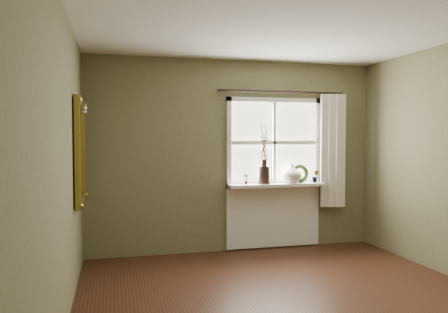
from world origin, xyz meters
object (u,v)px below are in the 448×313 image
dark_jug (264,175)px  wreath (300,175)px  gilt_mirror (80,151)px  cream_vase (292,173)px

dark_jug → wreath: size_ratio=0.91×
wreath → gilt_mirror: 2.99m
cream_vase → wreath: 0.15m
wreath → gilt_mirror: (-2.88, -0.73, 0.38)m
gilt_mirror → dark_jug: bearing=16.6°
cream_vase → wreath: size_ratio=1.05×
dark_jug → gilt_mirror: 2.46m
dark_jug → gilt_mirror: size_ratio=0.21×
cream_vase → wreath: cream_vase is taller
gilt_mirror → cream_vase: bearing=14.2°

